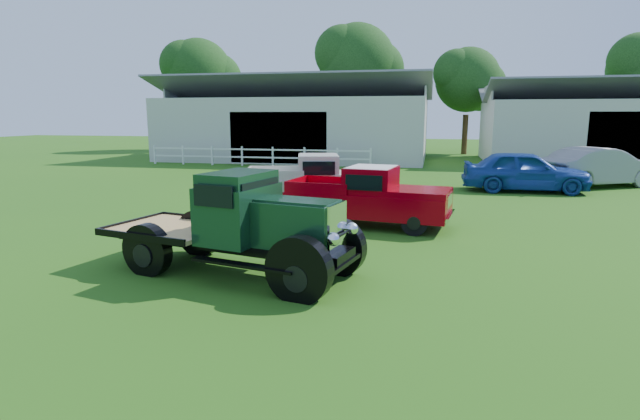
% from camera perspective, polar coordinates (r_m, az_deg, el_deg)
% --- Properties ---
extents(ground, '(120.00, 120.00, 0.00)m').
position_cam_1_polar(ground, '(9.99, -2.65, -7.14)').
color(ground, '#2F6A15').
extents(shed_left, '(18.80, 10.20, 5.60)m').
position_cam_1_polar(shed_left, '(36.44, -2.51, 10.30)').
color(shed_left, beige).
rests_on(shed_left, ground).
extents(shed_right, '(16.80, 9.20, 5.20)m').
position_cam_1_polar(shed_right, '(37.94, 30.67, 8.55)').
color(shed_right, beige).
rests_on(shed_right, ground).
extents(fence_rail, '(14.20, 0.16, 1.20)m').
position_cam_1_polar(fence_rail, '(31.11, -7.18, 6.10)').
color(fence_rail, white).
rests_on(fence_rail, ground).
extents(tree_a, '(6.30, 6.30, 10.50)m').
position_cam_1_polar(tree_a, '(46.95, -13.61, 13.10)').
color(tree_a, black).
rests_on(tree_a, ground).
extents(tree_b, '(6.90, 6.90, 11.50)m').
position_cam_1_polar(tree_b, '(43.74, 4.22, 14.22)').
color(tree_b, black).
rests_on(tree_b, ground).
extents(tree_c, '(5.40, 5.40, 9.00)m').
position_cam_1_polar(tree_c, '(42.26, 16.42, 12.25)').
color(tree_c, black).
rests_on(tree_c, ground).
extents(vintage_flatbed, '(5.39, 3.03, 2.01)m').
position_cam_1_polar(vintage_flatbed, '(9.83, -9.69, -1.50)').
color(vintage_flatbed, '#133620').
rests_on(vintage_flatbed, ground).
extents(red_pickup, '(4.86, 2.42, 1.70)m').
position_cam_1_polar(red_pickup, '(14.06, 5.50, 1.61)').
color(red_pickup, '#95000D').
rests_on(red_pickup, ground).
extents(white_pickup, '(5.09, 2.98, 1.76)m').
position_cam_1_polar(white_pickup, '(16.77, -0.53, 3.24)').
color(white_pickup, beige).
rests_on(white_pickup, ground).
extents(misc_car_blue, '(4.95, 2.04, 1.68)m').
position_cam_1_polar(misc_car_blue, '(22.08, 22.38, 4.14)').
color(misc_car_blue, '#193E93').
rests_on(misc_car_blue, ground).
extents(misc_car_grey, '(5.45, 4.12, 1.72)m').
position_cam_1_polar(misc_car_grey, '(24.97, 29.28, 4.30)').
color(misc_car_grey, gray).
rests_on(misc_car_grey, ground).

